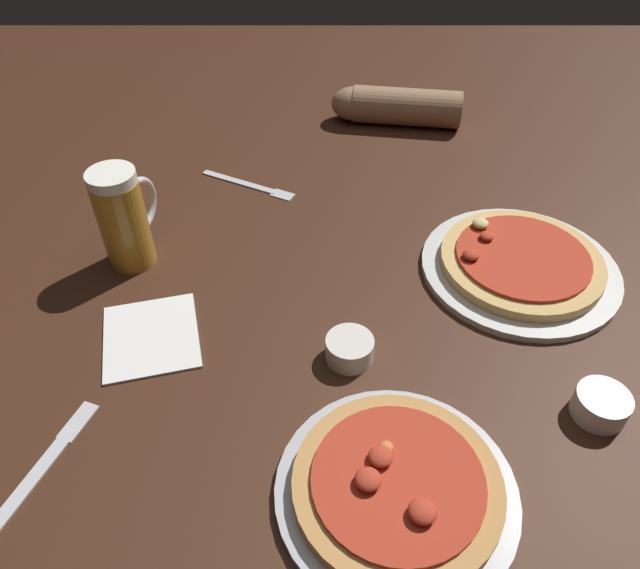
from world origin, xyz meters
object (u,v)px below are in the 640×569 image
(pizza_plate_near, at_px, (398,487))
(pizza_plate_far, at_px, (520,263))
(ramekin_sauce, at_px, (601,404))
(napkin_folded, at_px, (151,336))
(ramekin_butter, at_px, (350,349))
(knife_right, at_px, (38,473))
(diner_arm, at_px, (391,106))
(fork_left, at_px, (249,185))
(beer_mug_dark, at_px, (124,218))

(pizza_plate_near, relative_size, pizza_plate_far, 0.88)
(ramekin_sauce, distance_m, napkin_folded, 0.63)
(ramekin_butter, bearing_deg, pizza_plate_far, 32.92)
(pizza_plate_far, bearing_deg, knife_right, -151.20)
(ramekin_butter, height_order, diner_arm, diner_arm)
(pizza_plate_near, bearing_deg, fork_left, 109.27)
(ramekin_sauce, distance_m, ramekin_butter, 0.34)
(ramekin_butter, relative_size, fork_left, 0.36)
(pizza_plate_far, height_order, knife_right, pizza_plate_far)
(pizza_plate_far, xyz_separation_m, napkin_folded, (-0.58, -0.15, -0.01))
(pizza_plate_far, relative_size, ramekin_sauce, 4.59)
(beer_mug_dark, distance_m, fork_left, 0.30)
(knife_right, bearing_deg, pizza_plate_near, -3.64)
(pizza_plate_far, distance_m, beer_mug_dark, 0.65)
(napkin_folded, bearing_deg, pizza_plate_far, 14.34)
(beer_mug_dark, bearing_deg, ramekin_butter, -31.60)
(ramekin_butter, bearing_deg, napkin_folded, 172.52)
(ramekin_butter, xyz_separation_m, napkin_folded, (-0.29, 0.04, -0.01))
(pizza_plate_far, distance_m, knife_right, 0.77)
(ramekin_butter, bearing_deg, ramekin_sauce, -16.64)
(fork_left, bearing_deg, beer_mug_dark, -128.42)
(ramekin_sauce, relative_size, fork_left, 0.37)
(pizza_plate_near, distance_m, diner_arm, 0.92)
(pizza_plate_far, bearing_deg, ramekin_sauce, -83.15)
(ramekin_butter, bearing_deg, pizza_plate_near, -77.38)
(beer_mug_dark, distance_m, diner_arm, 0.69)
(beer_mug_dark, distance_m, napkin_folded, 0.21)
(napkin_folded, bearing_deg, knife_right, -112.46)
(knife_right, bearing_deg, beer_mug_dark, 86.23)
(ramekin_butter, bearing_deg, knife_right, -154.53)
(pizza_plate_near, xyz_separation_m, beer_mug_dark, (-0.41, 0.43, 0.07))
(ramekin_sauce, bearing_deg, pizza_plate_near, -157.57)
(pizza_plate_near, relative_size, knife_right, 1.34)
(knife_right, xyz_separation_m, diner_arm, (0.51, 0.89, 0.04))
(ramekin_sauce, distance_m, fork_left, 0.74)
(diner_arm, bearing_deg, napkin_folded, -121.88)
(fork_left, bearing_deg, pizza_plate_near, -70.73)
(fork_left, height_order, knife_right, same)
(fork_left, bearing_deg, diner_arm, 40.85)
(fork_left, xyz_separation_m, diner_arm, (0.30, 0.26, 0.04))
(beer_mug_dark, bearing_deg, pizza_plate_far, -2.92)
(ramekin_sauce, height_order, fork_left, ramekin_sauce)
(beer_mug_dark, bearing_deg, fork_left, 51.58)
(napkin_folded, xyz_separation_m, fork_left, (0.11, 0.41, -0.00))
(beer_mug_dark, height_order, ramekin_butter, beer_mug_dark)
(ramekin_sauce, relative_size, napkin_folded, 0.46)
(beer_mug_dark, height_order, fork_left, beer_mug_dark)
(pizza_plate_far, xyz_separation_m, fork_left, (-0.47, 0.26, -0.01))
(ramekin_butter, bearing_deg, diner_arm, 80.22)
(pizza_plate_near, distance_m, pizza_plate_far, 0.47)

